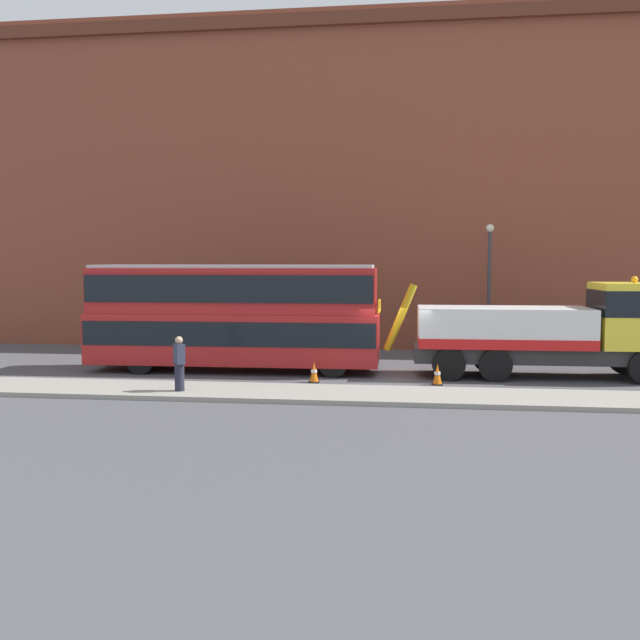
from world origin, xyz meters
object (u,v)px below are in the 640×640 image
object	(u,v)px
recovery_tow_truck	(554,329)
traffic_cone_midway	(437,375)
pedestrian_onlooker	(179,364)
traffic_cone_near_bus	(314,373)
street_lamp	(489,278)
double_decker_bus	(234,313)

from	to	relation	value
recovery_tow_truck	traffic_cone_midway	distance (m)	4.88
pedestrian_onlooker	traffic_cone_near_bus	xyz separation A→B (m)	(3.82, 2.97, -0.64)
recovery_tow_truck	pedestrian_onlooker	bearing A→B (deg)	-158.34
traffic_cone_near_bus	traffic_cone_midway	xyz separation A→B (m)	(4.22, 0.08, 0.00)
recovery_tow_truck	pedestrian_onlooker	xyz separation A→B (m)	(-12.22, -5.13, -0.77)
traffic_cone_near_bus	street_lamp	world-z (taller)	street_lamp
pedestrian_onlooker	street_lamp	distance (m)	15.53
traffic_cone_near_bus	traffic_cone_midway	distance (m)	4.22
traffic_cone_near_bus	traffic_cone_midway	world-z (taller)	same
recovery_tow_truck	traffic_cone_near_bus	distance (m)	8.79
recovery_tow_truck	pedestrian_onlooker	size ratio (longest dim) A/B	5.95
traffic_cone_near_bus	street_lamp	xyz separation A→B (m)	(6.69, 8.19, 3.13)
pedestrian_onlooker	street_lamp	size ratio (longest dim) A/B	0.29
recovery_tow_truck	double_decker_bus	world-z (taller)	double_decker_bus
double_decker_bus	traffic_cone_near_bus	bearing A→B (deg)	-33.64
street_lamp	recovery_tow_truck	bearing A→B (deg)	-74.16
recovery_tow_truck	street_lamp	distance (m)	6.49
recovery_tow_truck	pedestrian_onlooker	world-z (taller)	recovery_tow_truck
traffic_cone_midway	recovery_tow_truck	bearing A→B (deg)	26.57
recovery_tow_truck	traffic_cone_near_bus	world-z (taller)	recovery_tow_truck
pedestrian_onlooker	traffic_cone_midway	bearing A→B (deg)	-17.15
recovery_tow_truck	double_decker_bus	size ratio (longest dim) A/B	0.92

